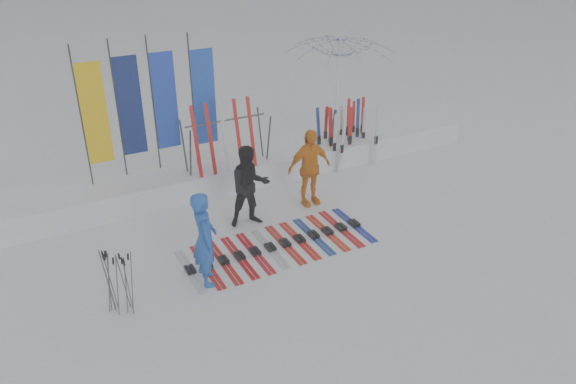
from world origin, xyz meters
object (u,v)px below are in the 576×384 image
ski_row (277,246)px  person_yellow (309,168)px  person_blue (205,239)px  person_black (250,187)px  ski_rack (227,136)px  tent_canopy (339,84)px

ski_row → person_yellow: bearing=42.0°
person_blue → person_black: bearing=-35.1°
person_yellow → ski_row: 2.22m
ski_row → ski_rack: size_ratio=1.94×
person_blue → ski_row: size_ratio=0.47×
person_blue → ski_row: person_blue is taller
person_black → ski_row: bearing=-77.3°
ski_row → tent_canopy: bearing=47.8°
person_yellow → person_black: bearing=-172.3°
tent_canopy → ski_row: tent_canopy is taller
person_blue → person_yellow: bearing=-50.2°
tent_canopy → ski_row: (-4.64, -5.11, -1.46)m
person_yellow → person_blue: bearing=-151.3°
person_black → ski_rack: (0.24, 1.87, 0.46)m
ski_row → ski_rack: ski_rack is taller
person_yellow → tent_canopy: tent_canopy is taller
person_black → tent_canopy: tent_canopy is taller
person_blue → ski_rack: person_blue is taller
person_black → person_yellow: 1.62m
person_blue → person_black: person_blue is taller
person_black → ski_rack: size_ratio=0.91×
tent_canopy → ski_row: bearing=-132.2°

